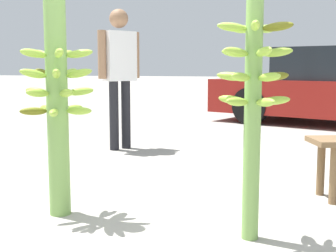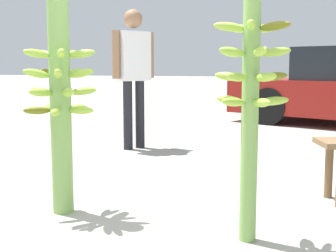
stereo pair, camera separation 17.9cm
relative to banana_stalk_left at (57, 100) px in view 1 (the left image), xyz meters
name	(u,v)px [view 1 (the left image)]	position (x,y,z in m)	size (l,w,h in m)	color
ground_plane	(134,240)	(0.62, -0.33, -0.77)	(80.00, 80.00, 0.00)	#9E998E
banana_stalk_left	(57,100)	(0.00, 0.00, 0.00)	(0.48, 0.48, 1.47)	#7AA851
banana_stalk_center	(253,90)	(1.27, -0.16, 0.08)	(0.43, 0.43, 1.55)	#7AA851
vendor_person	(119,66)	(-0.43, 2.44, 0.22)	(0.40, 0.53, 1.64)	black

